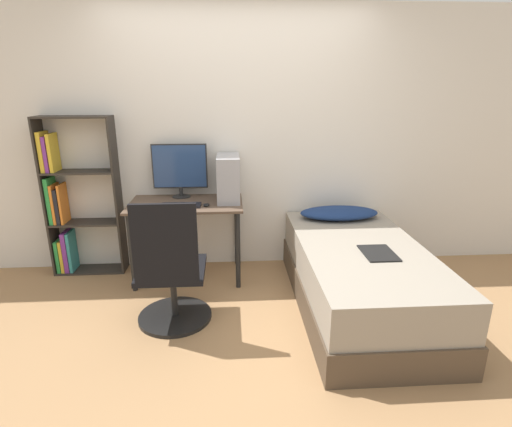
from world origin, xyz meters
TOP-DOWN VIEW (x-y plane):
  - ground_plane at (0.00, 0.00)m, footprint 14.00×14.00m
  - wall_back at (0.00, 1.40)m, footprint 8.00×0.05m
  - desk at (-0.49, 1.07)m, footprint 1.04×0.61m
  - bookshelf at (-1.61, 1.26)m, footprint 0.67×0.23m
  - office_chair at (-0.54, 0.25)m, footprint 0.58×0.58m
  - bed at (0.96, 0.41)m, footprint 0.99×1.92m
  - pillow at (0.96, 1.11)m, footprint 0.75×0.36m
  - magazine at (1.04, 0.24)m, footprint 0.24×0.32m
  - monitor at (-0.56, 1.27)m, footprint 0.52×0.17m
  - keyboard at (-0.52, 0.94)m, footprint 0.35×0.15m
  - pc_tower at (-0.10, 1.14)m, footprint 0.21×0.43m
  - mouse at (-0.30, 0.94)m, footprint 0.06×0.09m

SIDE VIEW (x-z plane):
  - ground_plane at x=0.00m, z-range 0.00..0.00m
  - bed at x=0.96m, z-range 0.00..0.54m
  - office_chair at x=-0.54m, z-range -0.14..0.88m
  - magazine at x=1.04m, z-range 0.55..0.56m
  - pillow at x=0.96m, z-range 0.55..0.66m
  - desk at x=-0.49m, z-range 0.26..1.00m
  - bookshelf at x=-1.61m, z-range -0.06..1.46m
  - keyboard at x=-0.52m, z-range 0.74..0.76m
  - mouse at x=-0.30m, z-range 0.74..0.76m
  - pc_tower at x=-0.10m, z-range 0.74..1.16m
  - monitor at x=-0.56m, z-range 0.77..1.28m
  - wall_back at x=0.00m, z-range 0.00..2.50m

